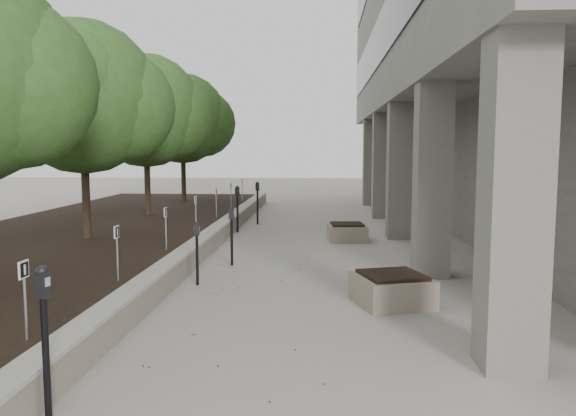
% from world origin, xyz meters
% --- Properties ---
extents(ground, '(90.00, 90.00, 0.00)m').
position_xyz_m(ground, '(0.00, 0.00, 0.00)').
color(ground, '#A39F96').
rests_on(ground, ground).
extents(retaining_wall, '(0.39, 26.00, 0.50)m').
position_xyz_m(retaining_wall, '(-1.82, 9.00, 0.25)').
color(retaining_wall, gray).
rests_on(retaining_wall, ground).
extents(planting_bed, '(7.00, 26.00, 0.40)m').
position_xyz_m(planting_bed, '(-5.50, 9.00, 0.20)').
color(planting_bed, black).
rests_on(planting_bed, ground).
extents(crabapple_tree_3, '(4.60, 4.00, 5.44)m').
position_xyz_m(crabapple_tree_3, '(-4.80, 8.00, 3.12)').
color(crabapple_tree_3, '#2A5320').
rests_on(crabapple_tree_3, planting_bed).
extents(crabapple_tree_4, '(4.60, 4.00, 5.44)m').
position_xyz_m(crabapple_tree_4, '(-4.80, 13.00, 3.12)').
color(crabapple_tree_4, '#2A5320').
rests_on(crabapple_tree_4, planting_bed).
extents(crabapple_tree_5, '(4.60, 4.00, 5.44)m').
position_xyz_m(crabapple_tree_5, '(-4.80, 18.00, 3.12)').
color(crabapple_tree_5, '#2A5320').
rests_on(crabapple_tree_5, planting_bed).
extents(parking_sign_2, '(0.04, 0.22, 0.96)m').
position_xyz_m(parking_sign_2, '(-2.35, 0.50, 0.88)').
color(parking_sign_2, black).
rests_on(parking_sign_2, planting_bed).
extents(parking_sign_3, '(0.04, 0.22, 0.96)m').
position_xyz_m(parking_sign_3, '(-2.35, 3.50, 0.88)').
color(parking_sign_3, black).
rests_on(parking_sign_3, planting_bed).
extents(parking_sign_4, '(0.04, 0.22, 0.96)m').
position_xyz_m(parking_sign_4, '(-2.35, 6.50, 0.88)').
color(parking_sign_4, black).
rests_on(parking_sign_4, planting_bed).
extents(parking_sign_5, '(0.04, 0.22, 0.96)m').
position_xyz_m(parking_sign_5, '(-2.35, 9.50, 0.88)').
color(parking_sign_5, black).
rests_on(parking_sign_5, planting_bed).
extents(parking_sign_6, '(0.04, 0.22, 0.96)m').
position_xyz_m(parking_sign_6, '(-2.35, 12.50, 0.88)').
color(parking_sign_6, black).
rests_on(parking_sign_6, planting_bed).
extents(parking_sign_7, '(0.04, 0.22, 0.96)m').
position_xyz_m(parking_sign_7, '(-2.35, 15.50, 0.88)').
color(parking_sign_7, black).
rests_on(parking_sign_7, planting_bed).
extents(parking_sign_8, '(0.04, 0.22, 0.96)m').
position_xyz_m(parking_sign_8, '(-2.35, 18.50, 0.88)').
color(parking_sign_8, black).
rests_on(parking_sign_8, planting_bed).
extents(parking_meter_1, '(0.18, 0.16, 1.55)m').
position_xyz_m(parking_meter_1, '(-1.55, -0.61, 0.77)').
color(parking_meter_1, black).
rests_on(parking_meter_1, ground).
extents(parking_meter_2, '(0.13, 0.10, 1.25)m').
position_xyz_m(parking_meter_2, '(-1.29, 4.90, 0.62)').
color(parking_meter_2, black).
rests_on(parking_meter_2, ground).
extents(parking_meter_3, '(0.13, 0.10, 1.35)m').
position_xyz_m(parking_meter_3, '(-0.91, 6.78, 0.67)').
color(parking_meter_3, black).
rests_on(parking_meter_3, ground).
extents(parking_meter_4, '(0.17, 0.14, 1.49)m').
position_xyz_m(parking_meter_4, '(-1.55, 11.86, 0.74)').
color(parking_meter_4, black).
rests_on(parking_meter_4, ground).
extents(parking_meter_5, '(0.15, 0.11, 1.51)m').
position_xyz_m(parking_meter_5, '(-1.13, 13.78, 0.75)').
color(parking_meter_5, black).
rests_on(parking_meter_5, ground).
extents(planter_front, '(1.46, 1.46, 0.54)m').
position_xyz_m(planter_front, '(2.34, 3.74, 0.27)').
color(planter_front, gray).
rests_on(planter_front, ground).
extents(planter_back, '(1.17, 1.17, 0.51)m').
position_xyz_m(planter_back, '(1.86, 10.47, 0.25)').
color(planter_back, gray).
rests_on(planter_back, ground).
extents(berry_scatter, '(3.30, 14.10, 0.02)m').
position_xyz_m(berry_scatter, '(-0.10, 5.00, 0.01)').
color(berry_scatter, maroon).
rests_on(berry_scatter, ground).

